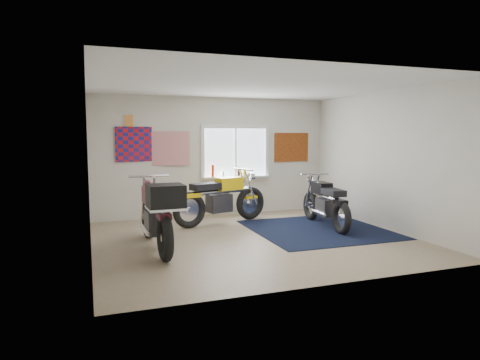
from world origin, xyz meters
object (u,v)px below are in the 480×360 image
object	(u,v)px
black_chrome_bike	(325,204)
yellow_triumph	(221,200)
navy_rug	(318,229)
maroon_tourer	(157,214)

from	to	relation	value
black_chrome_bike	yellow_triumph	bearing A→B (deg)	67.40
navy_rug	black_chrome_bike	distance (m)	0.58
maroon_tourer	navy_rug	bearing A→B (deg)	-82.24
navy_rug	maroon_tourer	distance (m)	3.29
black_chrome_bike	maroon_tourer	size ratio (longest dim) A/B	0.89
navy_rug	black_chrome_bike	world-z (taller)	black_chrome_bike
yellow_triumph	black_chrome_bike	bearing A→B (deg)	-44.40
yellow_triumph	maroon_tourer	size ratio (longest dim) A/B	0.96
black_chrome_bike	maroon_tourer	xyz separation A→B (m)	(-3.48, -0.73, 0.15)
navy_rug	yellow_triumph	size ratio (longest dim) A/B	1.18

